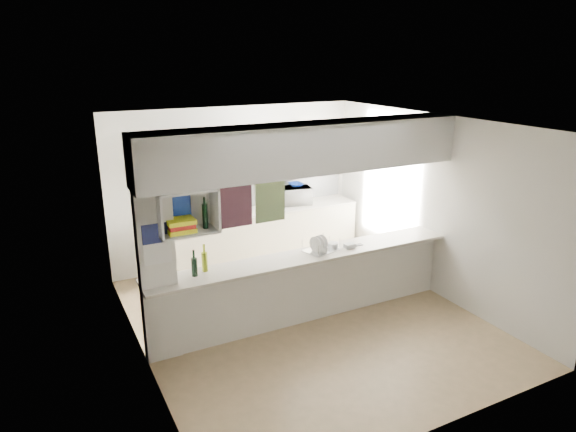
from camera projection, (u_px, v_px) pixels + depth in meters
floor at (306, 319)px, 6.85m from camera, size 4.80×4.80×0.00m
ceiling at (308, 123)px, 6.07m from camera, size 4.80×4.80×0.00m
wall_back at (236, 186)px, 8.49m from camera, size 4.20×0.00×4.20m
wall_left at (137, 255)px, 5.54m from camera, size 0.00×4.80×4.80m
wall_right at (434, 206)px, 7.38m from camera, size 0.00×4.80×4.80m
servery_partition at (295, 201)px, 6.28m from camera, size 4.20×0.50×2.60m
cubby_shelf at (185, 214)px, 5.60m from camera, size 0.65×0.35×0.50m
kitchen_run at (252, 216)px, 8.48m from camera, size 3.60×0.63×2.24m
microwave at (295, 196)px, 8.78m from camera, size 0.61×0.48×0.30m
bowl at (296, 185)px, 8.77m from camera, size 0.25×0.25×0.06m
dish_rack at (321, 244)px, 6.69m from camera, size 0.49×0.42×0.23m
cup at (324, 250)px, 6.59m from camera, size 0.12×0.12×0.09m
wine_bottles at (200, 264)px, 5.99m from camera, size 0.22×0.15×0.34m
plastic_tubs at (340, 245)px, 6.81m from camera, size 0.49×0.22×0.07m
utensil_jar at (234, 208)px, 8.31m from camera, size 0.10×0.10×0.15m
knife_block at (240, 205)px, 8.38m from camera, size 0.13×0.12×0.21m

